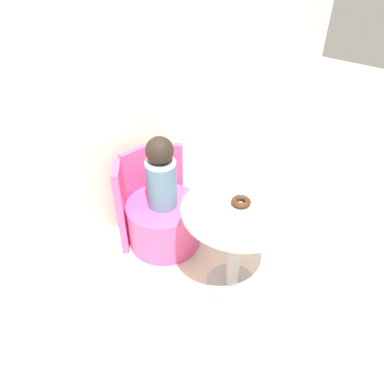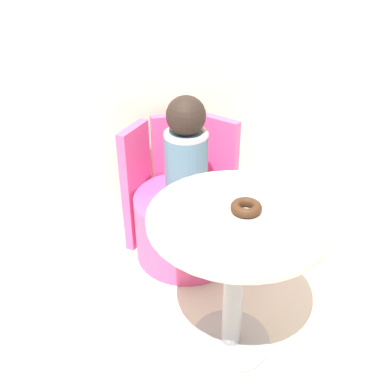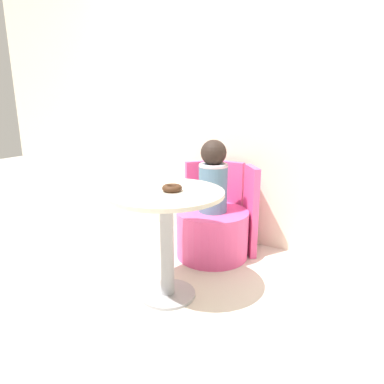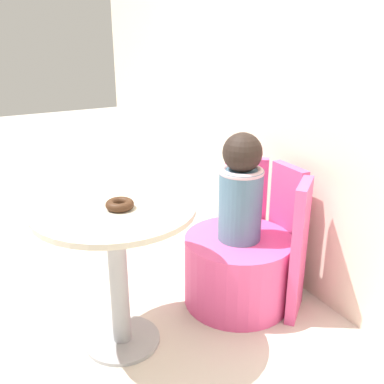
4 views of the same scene
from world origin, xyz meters
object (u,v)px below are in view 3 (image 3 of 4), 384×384
(round_table, at_px, (166,219))
(donut, at_px, (172,188))
(tub_chair, at_px, (212,233))
(child_figure, at_px, (213,177))

(round_table, bearing_deg, donut, 23.99)
(tub_chair, bearing_deg, child_figure, 0.00)
(donut, bearing_deg, round_table, -156.01)
(tub_chair, bearing_deg, round_table, -87.22)
(tub_chair, bearing_deg, donut, -84.16)
(donut, bearing_deg, tub_chair, 95.84)
(round_table, height_order, donut, donut)
(round_table, xyz_separation_m, tub_chair, (-0.03, 0.66, -0.33))
(round_table, bearing_deg, tub_chair, 92.78)
(tub_chair, relative_size, donut, 4.77)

